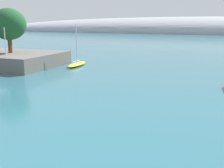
{
  "coord_description": "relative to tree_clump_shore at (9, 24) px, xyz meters",
  "views": [
    {
      "loc": [
        13.75,
        -7.92,
        8.85
      ],
      "look_at": [
        1.3,
        23.16,
        1.6
      ],
      "focal_mm": 46.67,
      "sensor_mm": 36.0,
      "label": 1
    }
  ],
  "objects": [
    {
      "name": "sailboat_yellow_near_shore",
      "position": [
        12.25,
        4.85,
        -7.8
      ],
      "size": [
        2.63,
        7.6,
        8.32
      ],
      "rotation": [
        0.0,
        0.0,
        1.65
      ],
      "color": "yellow",
      "rests_on": "water"
    },
    {
      "name": "shore_outcrop",
      "position": [
        -0.13,
        0.28,
        -6.91
      ],
      "size": [
        18.57,
        15.61,
        2.66
      ],
      "primitive_type": "cube",
      "color": "#66605B",
      "rests_on": "ground"
    },
    {
      "name": "tree_clump_shore",
      "position": [
        0.0,
        0.0,
        0.0
      ],
      "size": [
        6.84,
        6.84,
        8.69
      ],
      "color": "brown",
      "rests_on": "shore_outcrop"
    },
    {
      "name": "distant_ridge",
      "position": [
        24.65,
        186.74,
        -8.24
      ],
      "size": [
        396.84,
        64.49,
        24.37
      ],
      "primitive_type": "ellipsoid",
      "color": "#999EA8",
      "rests_on": "ground"
    },
    {
      "name": "sailboat_red_mid_mooring",
      "position": [
        4.48,
        -6.3,
        -7.77
      ],
      "size": [
        6.12,
        3.76,
        7.86
      ],
      "rotation": [
        0.0,
        0.0,
        3.5
      ],
      "color": "red",
      "rests_on": "water"
    }
  ]
}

